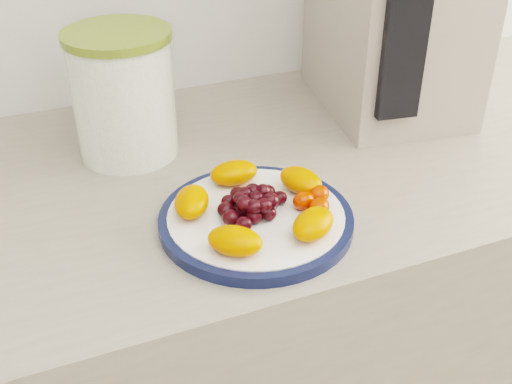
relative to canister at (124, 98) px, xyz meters
name	(u,v)px	position (x,y,z in m)	size (l,w,h in m)	color
counter	(275,362)	(0.21, -0.10, -0.54)	(3.50, 0.60, 0.90)	gray
cabinet_face	(274,373)	(0.21, -0.10, -0.57)	(3.48, 0.58, 0.84)	brown
plate_rim	(256,220)	(0.10, -0.25, -0.08)	(0.25, 0.25, 0.01)	#0E183C
plate_face	(256,219)	(0.10, -0.25, -0.08)	(0.23, 0.23, 0.02)	white
canister	(124,98)	(0.00, 0.00, 0.00)	(0.15, 0.15, 0.18)	#4C6C23
canister_lid	(116,35)	(0.00, 0.00, 0.09)	(0.15, 0.15, 0.01)	olive
appliance_panel	(406,27)	(0.38, -0.14, 0.10)	(0.06, 0.02, 0.27)	black
fruit_plate	(258,202)	(0.11, -0.25, -0.06)	(0.21, 0.21, 0.03)	#E95A00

